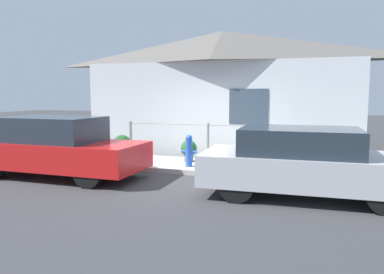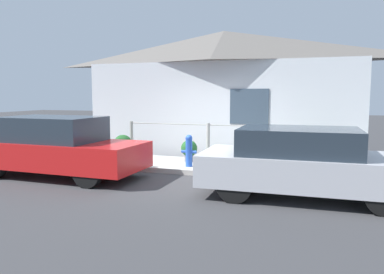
{
  "view_description": "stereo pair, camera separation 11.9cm",
  "coord_description": "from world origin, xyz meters",
  "px_view_note": "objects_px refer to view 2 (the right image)",
  "views": [
    {
      "loc": [
        2.83,
        -8.39,
        1.95
      ],
      "look_at": [
        -0.02,
        0.3,
        0.9
      ],
      "focal_mm": 35.0,
      "sensor_mm": 36.0,
      "label": 1
    },
    {
      "loc": [
        2.95,
        -8.35,
        1.95
      ],
      "look_at": [
        -0.02,
        0.3,
        0.9
      ],
      "focal_mm": 35.0,
      "sensor_mm": 36.0,
      "label": 2
    }
  ],
  "objects_px": {
    "potted_plant_near_hydrant": "(189,149)",
    "potted_plant_by_fence": "(123,145)",
    "fire_hydrant": "(189,150)",
    "potted_plant_corner": "(311,153)",
    "car_left": "(57,147)",
    "car_right": "(304,162)"
  },
  "relations": [
    {
      "from": "car_left",
      "to": "potted_plant_corner",
      "type": "distance_m",
      "value": 6.12
    },
    {
      "from": "car_left",
      "to": "potted_plant_corner",
      "type": "height_order",
      "value": "car_left"
    },
    {
      "from": "car_right",
      "to": "potted_plant_near_hydrant",
      "type": "bearing_deg",
      "value": 142.66
    },
    {
      "from": "car_left",
      "to": "potted_plant_near_hydrant",
      "type": "height_order",
      "value": "car_left"
    },
    {
      "from": "potted_plant_near_hydrant",
      "to": "potted_plant_by_fence",
      "type": "bearing_deg",
      "value": 176.31
    },
    {
      "from": "fire_hydrant",
      "to": "potted_plant_by_fence",
      "type": "relative_size",
      "value": 1.25
    },
    {
      "from": "car_right",
      "to": "car_left",
      "type": "bearing_deg",
      "value": 178.32
    },
    {
      "from": "fire_hydrant",
      "to": "potted_plant_near_hydrant",
      "type": "bearing_deg",
      "value": 109.02
    },
    {
      "from": "fire_hydrant",
      "to": "potted_plant_corner",
      "type": "relative_size",
      "value": 1.18
    },
    {
      "from": "potted_plant_near_hydrant",
      "to": "car_left",
      "type": "bearing_deg",
      "value": -139.08
    },
    {
      "from": "car_left",
      "to": "potted_plant_by_fence",
      "type": "relative_size",
      "value": 6.43
    },
    {
      "from": "potted_plant_by_fence",
      "to": "potted_plant_corner",
      "type": "relative_size",
      "value": 0.94
    },
    {
      "from": "car_left",
      "to": "car_right",
      "type": "height_order",
      "value": "car_left"
    },
    {
      "from": "car_right",
      "to": "potted_plant_by_fence",
      "type": "xyz_separation_m",
      "value": [
        -5.18,
        2.35,
        -0.2
      ]
    },
    {
      "from": "car_right",
      "to": "potted_plant_near_hydrant",
      "type": "xyz_separation_m",
      "value": [
        -3.08,
        2.21,
        -0.21
      ]
    },
    {
      "from": "potted_plant_near_hydrant",
      "to": "potted_plant_by_fence",
      "type": "xyz_separation_m",
      "value": [
        -2.1,
        0.14,
        0.02
      ]
    },
    {
      "from": "car_left",
      "to": "potted_plant_near_hydrant",
      "type": "relative_size",
      "value": 7.08
    },
    {
      "from": "fire_hydrant",
      "to": "potted_plant_near_hydrant",
      "type": "distance_m",
      "value": 0.68
    },
    {
      "from": "potted_plant_by_fence",
      "to": "potted_plant_corner",
      "type": "height_order",
      "value": "potted_plant_corner"
    },
    {
      "from": "car_right",
      "to": "potted_plant_corner",
      "type": "height_order",
      "value": "car_right"
    },
    {
      "from": "potted_plant_corner",
      "to": "potted_plant_near_hydrant",
      "type": "bearing_deg",
      "value": 179.81
    },
    {
      "from": "fire_hydrant",
      "to": "potted_plant_corner",
      "type": "bearing_deg",
      "value": 12.13
    }
  ]
}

